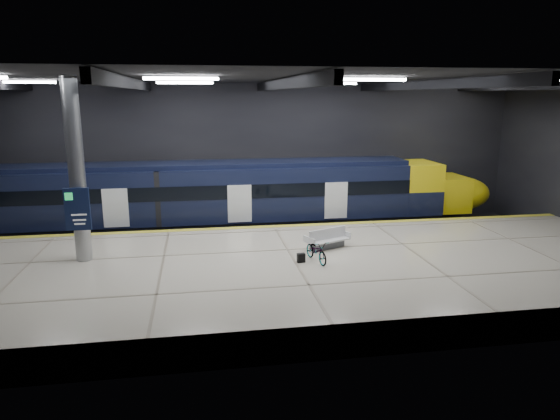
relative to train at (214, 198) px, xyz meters
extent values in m
plane|color=black|center=(2.75, -5.50, -2.06)|extent=(30.00, 30.00, 0.00)
cube|color=black|center=(2.75, 2.50, 1.94)|extent=(30.00, 0.10, 8.00)
cube|color=black|center=(2.75, -13.50, 1.94)|extent=(30.00, 0.10, 8.00)
cube|color=black|center=(2.75, -5.50, 5.94)|extent=(30.00, 16.00, 0.10)
cube|color=black|center=(-3.25, -5.50, 5.69)|extent=(0.25, 16.00, 0.40)
cube|color=black|center=(2.75, -5.50, 5.69)|extent=(0.25, 16.00, 0.40)
cube|color=black|center=(8.75, -5.50, 5.69)|extent=(0.25, 16.00, 0.40)
cube|color=black|center=(14.75, -5.50, 5.69)|extent=(0.25, 16.00, 0.40)
cube|color=white|center=(-1.25, -7.50, 5.82)|extent=(2.60, 0.18, 0.10)
cube|color=white|center=(5.75, -7.50, 5.82)|extent=(2.60, 0.18, 0.10)
cube|color=white|center=(12.75, -7.50, 5.82)|extent=(2.60, 0.18, 0.10)
cube|color=white|center=(-8.25, -1.50, 5.82)|extent=(2.60, 0.18, 0.10)
cube|color=white|center=(-1.25, -1.50, 5.82)|extent=(2.60, 0.18, 0.10)
cube|color=white|center=(5.75, -1.50, 5.82)|extent=(2.60, 0.18, 0.10)
cube|color=white|center=(12.75, -1.50, 5.82)|extent=(2.60, 0.18, 0.10)
cube|color=beige|center=(2.75, -8.00, -1.51)|extent=(30.00, 11.00, 1.10)
cube|color=yellow|center=(2.75, -2.75, -0.95)|extent=(30.00, 0.40, 0.01)
cube|color=gray|center=(2.75, -0.72, -1.98)|extent=(30.00, 0.08, 0.16)
cube|color=gray|center=(2.75, 0.72, -1.98)|extent=(30.00, 0.08, 0.16)
cube|color=black|center=(-1.80, 0.00, -1.51)|extent=(24.00, 2.58, 0.80)
cube|color=black|center=(-1.80, 0.00, 0.27)|extent=(24.00, 2.80, 2.75)
cube|color=black|center=(-1.80, 0.00, 1.76)|extent=(24.00, 2.30, 0.24)
cube|color=black|center=(-1.80, -1.41, 0.54)|extent=(24.00, 0.04, 0.70)
cube|color=white|center=(1.20, -1.41, -0.06)|extent=(1.20, 0.05, 1.90)
cube|color=yellow|center=(11.20, 0.00, 0.27)|extent=(2.00, 2.80, 2.75)
ellipsoid|color=yellow|center=(13.80, 0.00, -0.21)|extent=(3.60, 2.52, 1.90)
cube|color=black|center=(11.50, 0.00, 0.44)|extent=(1.60, 2.38, 0.80)
cube|color=#595B60|center=(4.40, -6.55, -0.82)|extent=(1.53, 1.00, 0.28)
cube|color=silver|center=(4.40, -6.55, -0.61)|extent=(2.00, 1.44, 0.07)
cube|color=silver|center=(4.40, -6.55, -0.35)|extent=(1.72, 0.78, 0.46)
cube|color=silver|center=(3.56, -6.90, -0.50)|extent=(0.36, 0.74, 0.28)
cube|color=silver|center=(5.25, -6.19, -0.50)|extent=(0.36, 0.74, 0.28)
imported|color=#99999E|center=(3.56, -8.17, -0.53)|extent=(0.92, 1.71, 0.85)
cube|color=black|center=(2.96, -8.17, -0.78)|extent=(0.32, 0.21, 0.35)
cylinder|color=#9EA0A5|center=(-5.25, -6.50, 2.49)|extent=(0.60, 0.60, 6.90)
cube|color=#0F1837|center=(-5.25, -6.92, 1.14)|extent=(0.90, 0.12, 1.60)
camera|label=1|loc=(-0.77, -25.86, 5.25)|focal=32.00mm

